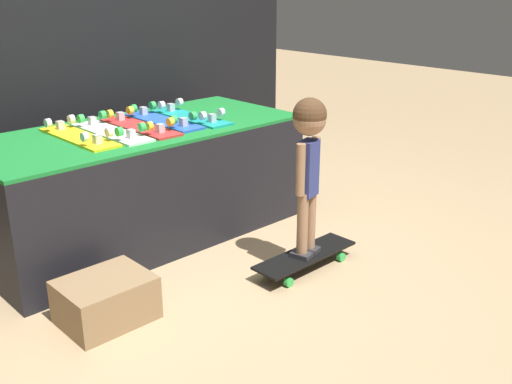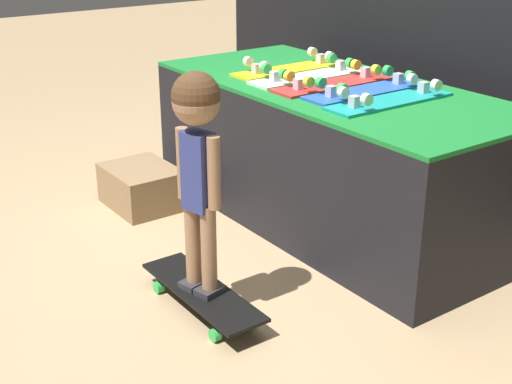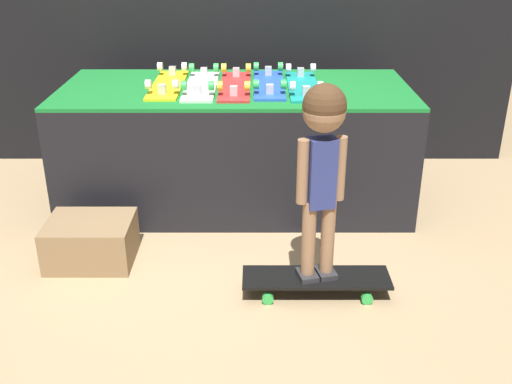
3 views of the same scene
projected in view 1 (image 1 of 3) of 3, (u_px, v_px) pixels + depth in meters
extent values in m
plane|color=tan|center=(204.00, 265.00, 3.50)|extent=(16.00, 16.00, 0.00)
cube|color=black|center=(74.00, 52.00, 4.04)|extent=(3.80, 0.10, 2.21)
cube|color=black|center=(142.00, 184.00, 3.80)|extent=(2.02, 0.90, 0.69)
cube|color=#19752D|center=(139.00, 129.00, 3.67)|extent=(2.02, 0.90, 0.02)
cube|color=yellow|center=(79.00, 137.00, 3.43)|extent=(0.17, 0.66, 0.01)
cube|color=#B7B7BC|center=(60.00, 125.00, 3.57)|extent=(0.04, 0.04, 0.05)
cylinder|color=white|center=(71.00, 119.00, 3.61)|extent=(0.03, 0.05, 0.05)
cylinder|color=white|center=(48.00, 123.00, 3.51)|extent=(0.03, 0.05, 0.05)
cube|color=#B7B7BC|center=(97.00, 139.00, 3.27)|extent=(0.04, 0.04, 0.05)
cylinder|color=white|center=(109.00, 132.00, 3.31)|extent=(0.03, 0.05, 0.05)
cylinder|color=white|center=(85.00, 137.00, 3.21)|extent=(0.03, 0.05, 0.05)
cube|color=white|center=(111.00, 132.00, 3.53)|extent=(0.17, 0.66, 0.01)
cube|color=#B7B7BC|center=(92.00, 121.00, 3.67)|extent=(0.04, 0.04, 0.05)
cylinder|color=green|center=(103.00, 115.00, 3.71)|extent=(0.03, 0.05, 0.05)
cylinder|color=green|center=(81.00, 119.00, 3.62)|extent=(0.03, 0.05, 0.05)
cube|color=#B7B7BC|center=(131.00, 134.00, 3.37)|extent=(0.04, 0.04, 0.05)
cylinder|color=green|center=(142.00, 127.00, 3.41)|extent=(0.03, 0.05, 0.05)
cylinder|color=green|center=(119.00, 132.00, 3.32)|extent=(0.03, 0.05, 0.05)
cube|color=red|center=(140.00, 127.00, 3.66)|extent=(0.17, 0.66, 0.01)
cube|color=#B7B7BC|center=(120.00, 116.00, 3.80)|extent=(0.04, 0.04, 0.05)
cylinder|color=yellow|center=(130.00, 110.00, 3.83)|extent=(0.03, 0.05, 0.05)
cylinder|color=yellow|center=(110.00, 114.00, 3.74)|extent=(0.03, 0.05, 0.05)
cube|color=#B7B7BC|center=(160.00, 128.00, 3.50)|extent=(0.04, 0.04, 0.05)
cylinder|color=yellow|center=(170.00, 122.00, 3.53)|extent=(0.03, 0.05, 0.05)
cylinder|color=yellow|center=(149.00, 126.00, 3.44)|extent=(0.03, 0.05, 0.05)
cube|color=blue|center=(163.00, 121.00, 3.81)|extent=(0.17, 0.66, 0.01)
cube|color=#B7B7BC|center=(143.00, 111.00, 3.94)|extent=(0.04, 0.04, 0.05)
cylinder|color=green|center=(152.00, 105.00, 3.98)|extent=(0.03, 0.05, 0.05)
cylinder|color=green|center=(133.00, 109.00, 3.89)|extent=(0.03, 0.05, 0.05)
cube|color=#B7B7BC|center=(183.00, 122.00, 3.65)|extent=(0.04, 0.04, 0.05)
cylinder|color=green|center=(193.00, 116.00, 3.68)|extent=(0.03, 0.05, 0.05)
cylinder|color=green|center=(173.00, 120.00, 3.59)|extent=(0.03, 0.05, 0.05)
cube|color=teal|center=(191.00, 117.00, 3.91)|extent=(0.17, 0.66, 0.01)
cube|color=#B7B7BC|center=(171.00, 107.00, 4.05)|extent=(0.04, 0.04, 0.05)
cylinder|color=white|center=(179.00, 102.00, 4.08)|extent=(0.03, 0.05, 0.05)
cylinder|color=white|center=(161.00, 105.00, 3.99)|extent=(0.03, 0.05, 0.05)
cube|color=#B7B7BC|center=(212.00, 118.00, 3.75)|extent=(0.04, 0.04, 0.05)
cylinder|color=white|center=(221.00, 112.00, 3.79)|extent=(0.03, 0.05, 0.05)
cylinder|color=white|center=(203.00, 116.00, 3.69)|extent=(0.03, 0.05, 0.05)
cube|color=black|center=(305.00, 255.00, 3.43)|extent=(0.68, 0.20, 0.01)
cube|color=#B7B7BC|center=(330.00, 249.00, 3.59)|extent=(0.04, 0.04, 0.05)
cylinder|color=green|center=(320.00, 248.00, 3.65)|extent=(0.05, 0.03, 0.05)
cylinder|color=green|center=(341.00, 257.00, 3.54)|extent=(0.05, 0.03, 0.05)
cube|color=#B7B7BC|center=(278.00, 273.00, 3.30)|extent=(0.04, 0.04, 0.05)
cylinder|color=green|center=(267.00, 272.00, 3.36)|extent=(0.05, 0.03, 0.05)
cylinder|color=green|center=(289.00, 282.00, 3.25)|extent=(0.05, 0.03, 0.05)
cube|color=#2D2D33|center=(309.00, 249.00, 3.46)|extent=(0.11, 0.13, 0.03)
cylinder|color=#997051|center=(310.00, 218.00, 3.39)|extent=(0.06, 0.06, 0.36)
cube|color=#2D2D33|center=(302.00, 255.00, 3.39)|extent=(0.11, 0.13, 0.03)
cylinder|color=#997051|center=(303.00, 223.00, 3.32)|extent=(0.06, 0.06, 0.36)
cube|color=navy|center=(308.00, 168.00, 3.25)|extent=(0.13, 0.11, 0.31)
cylinder|color=#997051|center=(315.00, 162.00, 3.31)|extent=(0.05, 0.05, 0.29)
cylinder|color=#997051|center=(301.00, 170.00, 3.18)|extent=(0.05, 0.05, 0.29)
sphere|color=#997051|center=(310.00, 119.00, 3.16)|extent=(0.18, 0.18, 0.18)
sphere|color=#4C331E|center=(310.00, 115.00, 3.15)|extent=(0.18, 0.18, 0.18)
cube|color=#8E704C|center=(106.00, 300.00, 2.91)|extent=(0.43, 0.34, 0.22)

